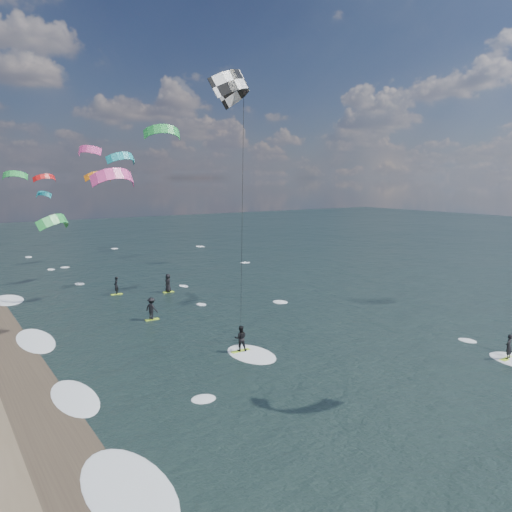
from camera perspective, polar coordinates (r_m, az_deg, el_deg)
ground at (r=22.20m, az=21.44°, el=-22.15°), size 260.00×260.00×0.00m
wet_sand_strip at (r=23.67m, az=-21.14°, el=-20.05°), size 3.00×240.00×0.00m
kitesurfer_near_b at (r=26.42m, az=-1.26°, el=8.31°), size 6.87×9.28×16.60m
far_kitesurfers at (r=45.56m, az=-11.84°, el=-4.37°), size 6.22×11.30×1.86m
bg_kite_field at (r=67.34m, az=-20.84°, el=8.95°), size 13.54×71.37×8.83m
shoreline_surf at (r=28.07m, az=-20.92°, el=-15.30°), size 2.40×79.40×0.11m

